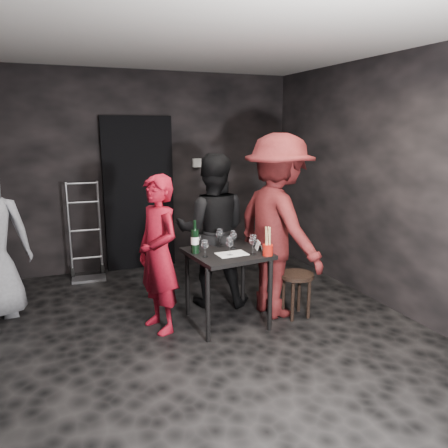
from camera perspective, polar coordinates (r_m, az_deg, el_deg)
name	(u,v)px	position (r m, az deg, el deg)	size (l,w,h in m)	color
floor	(195,343)	(4.19, -3.86, -15.20)	(4.50, 5.00, 0.02)	black
ceiling	(190,30)	(3.79, -4.51, 23.95)	(4.50, 5.00, 0.02)	silver
wall_back	(137,172)	(6.17, -11.29, 6.72)	(4.50, 0.04, 2.70)	black
wall_front	(417,308)	(1.64, 23.94, -9.99)	(4.50, 0.04, 2.70)	black
wall_right	(398,186)	(4.92, 21.74, 4.66)	(0.04, 5.00, 2.70)	black
doorway	(139,194)	(6.15, -11.07, 3.89)	(0.95, 0.10, 2.10)	black
wallbox_upper	(197,163)	(6.32, -3.58, 7.98)	(0.12, 0.06, 0.12)	#B7B7B2
wallbox_lower	(210,166)	(6.39, -1.86, 7.60)	(0.10, 0.06, 0.14)	#B7B7B2
hand_truck	(87,261)	(6.02, -17.42, -4.67)	(0.42, 0.35, 1.27)	#B2B2B7
tasting_table	(227,261)	(4.34, 0.40, -4.86)	(0.72, 0.72, 0.75)	black
stool	(296,282)	(4.63, 9.44, -7.49)	(0.35, 0.35, 0.47)	black
server_red	(158,253)	(4.21, -8.57, -3.78)	(0.57, 0.37, 1.55)	maroon
woman_black	(212,222)	(4.77, -1.54, 0.29)	(0.91, 0.50, 1.88)	black
man_maroon	(278,203)	(4.49, 7.12, 2.79)	(1.55, 0.72, 2.39)	#551617
tasting_mat	(232,254)	(4.22, 1.04, -3.93)	(0.29, 0.19, 0.00)	white
wine_glass_a	(205,248)	(4.11, -2.49, -3.10)	(0.07, 0.07, 0.18)	white
wine_glass_b	(199,243)	(4.28, -3.34, -2.45)	(0.07, 0.07, 0.19)	white
wine_glass_c	(220,237)	(4.45, -0.57, -1.70)	(0.08, 0.08, 0.21)	white
wine_glass_d	(230,245)	(4.16, 0.78, -2.83)	(0.07, 0.07, 0.19)	white
wine_glass_e	(253,244)	(4.20, 3.81, -2.58)	(0.08, 0.08, 0.21)	white
wine_glass_f	(233,239)	(4.40, 1.21, -1.94)	(0.08, 0.08, 0.20)	white
wine_bottle	(195,241)	(4.24, -3.82, -2.17)	(0.08, 0.08, 0.33)	black
breadstick_cup	(268,242)	(4.17, 5.75, -2.31)	(0.10, 0.10, 0.30)	#A4160C
reserved_card	(258,245)	(4.38, 4.41, -2.78)	(0.07, 0.12, 0.09)	white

